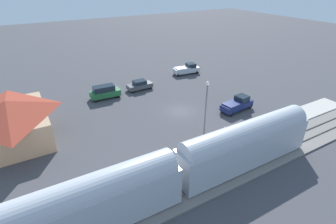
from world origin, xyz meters
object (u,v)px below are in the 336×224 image
(light_pole_near_platform, at_px, (206,103))
(sedan_charcoal, at_px, (140,85))
(suv_green, at_px, (105,92))
(pedestrian_on_platform, at_px, (225,132))
(pickup_navy, at_px, (237,104))
(station_building, at_px, (11,120))
(pedestrian_waiting_far, at_px, (197,149))
(pickup_silver, at_px, (187,69))

(light_pole_near_platform, bearing_deg, sedan_charcoal, 2.54)
(sedan_charcoal, distance_m, suv_green, 6.59)
(pedestrian_on_platform, distance_m, pickup_navy, 9.07)
(sedan_charcoal, xyz_separation_m, pickup_navy, (-14.80, -9.49, 0.15))
(station_building, height_order, pedestrian_waiting_far, station_building)
(sedan_charcoal, xyz_separation_m, light_pole_near_platform, (-18.03, -0.80, 3.82))
(sedan_charcoal, relative_size, light_pole_near_platform, 0.61)
(station_building, relative_size, light_pole_near_platform, 1.57)
(station_building, relative_size, suv_green, 2.34)
(sedan_charcoal, distance_m, pickup_silver, 12.37)
(pickup_silver, height_order, light_pole_near_platform, light_pole_near_platform)
(pedestrian_waiting_far, relative_size, sedan_charcoal, 0.38)
(pedestrian_waiting_far, distance_m, sedan_charcoal, 21.60)
(pedestrian_on_platform, bearing_deg, pedestrian_waiting_far, 103.56)
(pedestrian_on_platform, xyz_separation_m, pickup_navy, (5.43, -7.26, -0.25))
(light_pole_near_platform, bearing_deg, suv_green, 22.76)
(pedestrian_waiting_far, xyz_separation_m, pickup_silver, (24.26, -14.77, -0.25))
(pickup_silver, relative_size, light_pole_near_platform, 0.75)
(pedestrian_on_platform, bearing_deg, pickup_navy, -53.24)
(station_building, xyz_separation_m, suv_green, (6.38, -13.64, -1.60))
(pickup_silver, relative_size, suv_green, 1.12)
(sedan_charcoal, bearing_deg, light_pole_near_platform, -177.46)
(suv_green, xyz_separation_m, pickup_navy, (-14.35, -16.07, -0.12))
(station_building, distance_m, light_pole_near_platform, 23.89)
(pedestrian_on_platform, bearing_deg, light_pole_near_platform, 33.00)
(sedan_charcoal, bearing_deg, pickup_navy, -147.32)
(pickup_navy, bearing_deg, suv_green, 48.23)
(station_building, distance_m, sedan_charcoal, 21.41)
(pickup_navy, bearing_deg, station_building, 74.97)
(station_building, xyz_separation_m, pedestrian_waiting_far, (-14.60, -17.48, -1.47))
(sedan_charcoal, distance_m, pickup_navy, 17.58)
(pickup_silver, bearing_deg, pedestrian_waiting_far, 148.66)
(station_building, xyz_separation_m, light_pole_near_platform, (-11.20, -21.01, 1.94))
(pedestrian_on_platform, height_order, pickup_navy, pickup_navy)
(station_building, bearing_deg, suv_green, -64.94)
(pickup_silver, height_order, pickup_navy, same)
(suv_green, bearing_deg, pickup_navy, -131.77)
(sedan_charcoal, relative_size, pickup_navy, 0.81)
(pedestrian_on_platform, bearing_deg, pickup_silver, -23.05)
(pickup_navy, bearing_deg, sedan_charcoal, 32.68)
(suv_green, bearing_deg, pedestrian_waiting_far, -169.62)
(pedestrian_on_platform, bearing_deg, station_building, 59.16)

